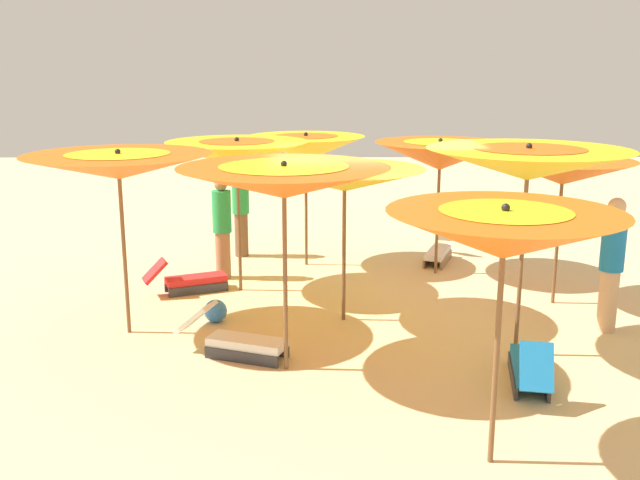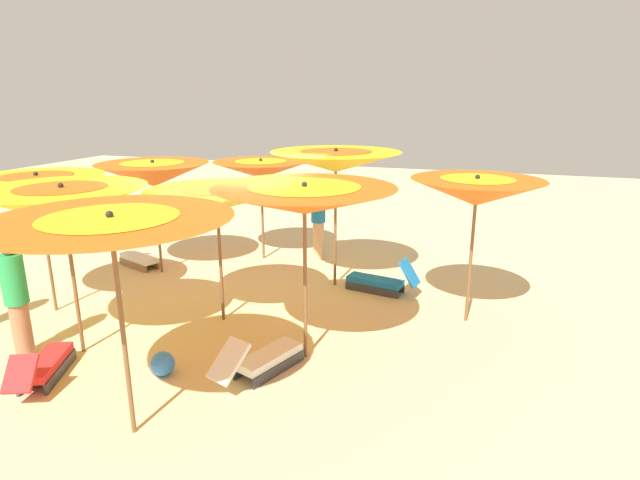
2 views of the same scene
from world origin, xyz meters
name	(u,v)px [view 1 (image 1 of 2)]	position (x,y,z in m)	size (l,w,h in m)	color
ground	(368,321)	(0.00, 0.00, -0.02)	(34.99, 34.99, 0.04)	beige
beach_umbrella_0	(119,166)	(0.47, -3.11, 2.15)	(2.29, 2.29, 2.36)	brown
beach_umbrella_1	(284,182)	(1.63, -1.04, 2.14)	(2.29, 2.29, 2.37)	brown
beach_umbrella_2	(504,234)	(3.62, 0.82, 2.03)	(1.92, 1.92, 2.28)	brown
beach_umbrella_3	(237,155)	(-1.32, -1.85, 2.07)	(2.08, 2.08, 2.33)	brown
beach_umbrella_4	(345,179)	(0.01, -0.33, 1.91)	(2.09, 2.09, 2.12)	brown
beach_umbrella_5	(528,164)	(1.23, 1.67, 2.28)	(2.27, 2.27, 2.51)	brown
beach_umbrella_6	(306,148)	(-2.76, -0.87, 2.01)	(1.96, 1.96, 2.27)	brown
beach_umbrella_7	(440,155)	(-2.23, 1.28, 1.95)	(2.09, 2.09, 2.22)	brown
beach_umbrella_8	(563,172)	(-0.68, 2.73, 1.91)	(1.95, 1.95, 2.14)	brown
lounger_0	(237,339)	(1.27, -1.63, 0.21)	(0.80, 1.39, 0.62)	#333338
lounger_1	(190,280)	(-1.22, -2.61, 0.20)	(0.78, 1.27, 0.56)	#333338
lounger_2	(530,368)	(2.10, 1.58, 0.21)	(1.33, 0.58, 0.67)	#333338
lounger_3	(439,250)	(-2.96, 1.45, 0.21)	(1.27, 0.72, 0.68)	olive
beachgoer_0	(222,227)	(-1.97, -2.19, 0.85)	(0.30, 0.30, 1.63)	#A3704C
beachgoer_1	(241,208)	(-3.35, -2.04, 0.88)	(0.30, 0.30, 1.68)	brown
beachgoer_2	(612,262)	(0.45, 3.05, 0.92)	(0.30, 0.30, 1.75)	#D8A87F
beach_ball	(216,311)	(0.09, -2.04, 0.15)	(0.31, 0.31, 0.31)	#337FE5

